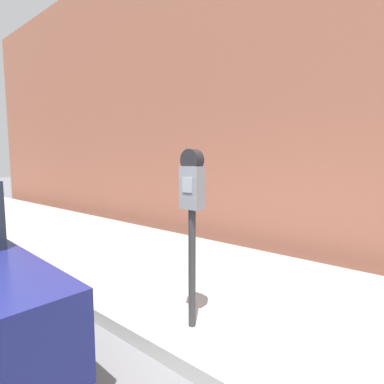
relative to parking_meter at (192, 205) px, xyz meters
name	(u,v)px	position (x,y,z in m)	size (l,w,h in m)	color
sidewalk	(238,291)	(-0.13, 1.01, -1.15)	(24.00, 2.80, 0.14)	#9E9B96
building_facade	(307,58)	(-0.13, 2.97, 1.96)	(24.00, 0.30, 6.35)	#935642
parking_meter	(192,205)	(0.00, 0.00, 0.00)	(0.19, 0.12, 1.55)	#2D2D30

